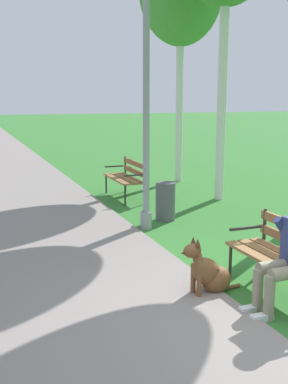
% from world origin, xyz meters
% --- Properties ---
extents(park_bench_near, '(0.55, 1.50, 0.85)m').
position_xyz_m(park_bench_near, '(0.34, 0.55, 0.51)').
color(park_bench_near, olive).
rests_on(park_bench_near, ground).
extents(park_bench_mid, '(0.55, 1.50, 0.85)m').
position_xyz_m(park_bench_mid, '(0.41, 6.19, 0.51)').
color(park_bench_mid, olive).
rests_on(park_bench_mid, ground).
extents(dog_brown, '(0.83, 0.32, 0.71)m').
position_xyz_m(dog_brown, '(-0.44, 0.91, 0.26)').
color(dog_brown, brown).
rests_on(dog_brown, ground).
extents(lamp_post_near, '(0.24, 0.24, 4.46)m').
position_xyz_m(lamp_post_near, '(-0.12, 3.71, 2.31)').
color(lamp_post_near, gray).
rests_on(lamp_post_near, ground).
extents(litter_bin, '(0.36, 0.36, 0.70)m').
position_xyz_m(litter_bin, '(0.43, 4.13, 0.35)').
color(litter_bin, '#515156').
rests_on(litter_bin, ground).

